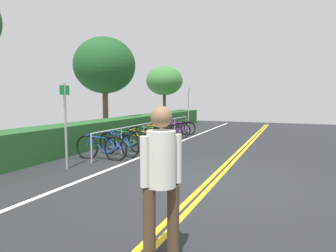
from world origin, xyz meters
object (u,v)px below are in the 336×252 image
at_px(bicycle_8, 178,128).
at_px(sign_post_near, 65,118).
at_px(pedestrian, 161,174).
at_px(bicycle_9, 181,127).
at_px(bicycle_7, 172,130).
at_px(bicycle_1, 118,144).
at_px(bicycle_2, 125,141).
at_px(tree_mid, 105,66).
at_px(bicycle_5, 154,133).
at_px(bicycle_3, 143,139).
at_px(tree_far_right, 164,81).
at_px(sign_post_far, 188,104).
at_px(bike_rack, 153,127).
at_px(bicycle_6, 163,132).
at_px(bicycle_0, 101,148).
at_px(bicycle_4, 149,135).

xyz_separation_m(bicycle_8, sign_post_near, (-7.62, 0.21, 0.99)).
bearing_deg(pedestrian, bicycle_9, 18.91).
xyz_separation_m(bicycle_7, pedestrian, (-9.97, -3.85, 0.67)).
bearing_deg(bicycle_1, sign_post_near, 171.68).
relative_size(bicycle_1, bicycle_2, 0.95).
relative_size(bicycle_7, tree_mid, 0.37).
xyz_separation_m(bicycle_5, bicycle_9, (3.13, -0.08, -0.05)).
relative_size(bicycle_3, tree_far_right, 0.45).
distance_m(pedestrian, sign_post_near, 5.18).
distance_m(bicycle_3, bicycle_8, 3.91).
relative_size(bicycle_9, sign_post_far, 0.66).
height_order(bicycle_2, tree_mid, tree_mid).
bearing_deg(bike_rack, bicycle_6, 1.39).
height_order(bicycle_5, tree_mid, tree_mid).
height_order(bicycle_3, bicycle_8, bicycle_8).
height_order(bicycle_6, sign_post_near, sign_post_near).
xyz_separation_m(bicycle_0, tree_far_right, (11.51, 2.88, 2.58)).
bearing_deg(bicycle_5, bicycle_9, -1.39).
height_order(sign_post_near, sign_post_far, sign_post_far).
distance_m(bicycle_0, bicycle_5, 3.85).
distance_m(bike_rack, bicycle_8, 2.82).
distance_m(bicycle_2, bicycle_4, 1.64).
bearing_deg(sign_post_far, bicycle_6, -178.71).
bearing_deg(bicycle_9, bicycle_7, -176.92).
bearing_deg(tree_mid, bike_rack, -115.06).
xyz_separation_m(bicycle_0, bicycle_3, (2.39, -0.17, -0.04)).
bearing_deg(bicycle_0, bicycle_2, 2.44).
distance_m(bicycle_6, sign_post_far, 3.83).
bearing_deg(bicycle_7, bicycle_0, 179.05).
relative_size(bicycle_4, tree_far_right, 0.44).
height_order(bicycle_5, bicycle_7, bicycle_5).
xyz_separation_m(bicycle_5, sign_post_far, (4.46, 0.00, 1.09)).
relative_size(bike_rack, bicycle_9, 4.99).
bearing_deg(bicycle_4, bicycle_5, 9.67).
relative_size(bicycle_0, pedestrian, 0.97).
relative_size(pedestrian, tree_mid, 0.37).
height_order(bicycle_8, sign_post_near, sign_post_near).
height_order(bike_rack, bicycle_3, bike_rack).
distance_m(bicycle_2, bicycle_5, 2.35).
bearing_deg(bicycle_2, pedestrian, -146.23).
bearing_deg(bicycle_2, bicycle_3, -14.43).
bearing_deg(sign_post_far, bicycle_5, -179.97).
bearing_deg(sign_post_far, bicycle_3, -177.74).
bearing_deg(bicycle_4, bike_rack, 2.12).
bearing_deg(bicycle_6, pedestrian, -156.74).
relative_size(sign_post_near, tree_far_right, 0.57).
bearing_deg(bicycle_5, sign_post_near, 179.08).
bearing_deg(bicycle_1, bicycle_4, 2.25).
distance_m(bicycle_8, sign_post_far, 2.30).
bearing_deg(bicycle_8, bike_rack, 179.67).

